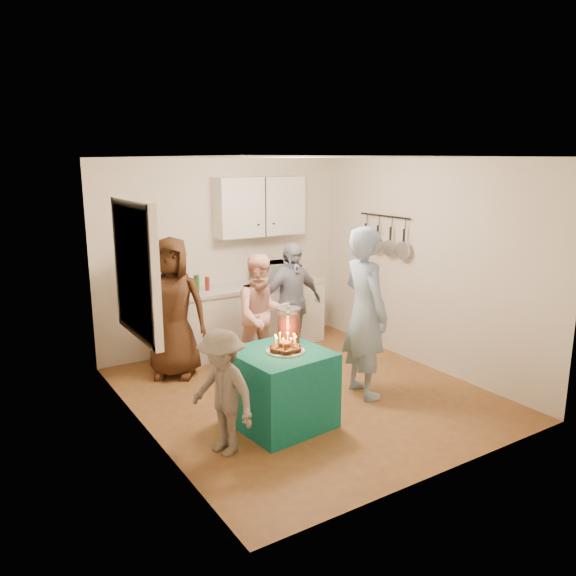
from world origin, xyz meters
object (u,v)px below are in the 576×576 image
punch_jar (289,326)px  man_birthday (365,313)px  microwave (271,272)px  child_near_left (222,392)px  woman_back_left (172,308)px  party_table (280,388)px  woman_back_right (291,303)px  woman_back_center (262,315)px  counter (248,319)px

punch_jar → man_birthday: 0.95m
microwave → child_near_left: (-1.94, -2.40, -0.47)m
woman_back_left → party_table: bearing=-43.0°
woman_back_right → child_near_left: 2.46m
punch_jar → woman_back_center: bearing=73.9°
punch_jar → man_birthday: bearing=-4.1°
counter → party_table: counter is taller
woman_back_left → woman_back_center: bearing=5.2°
counter → punch_jar: (-0.61, -2.00, 0.50)m
woman_back_left → woman_back_right: bearing=21.8°
party_table → man_birthday: man_birthday is taller
woman_back_right → microwave: bearing=77.6°
woman_back_right → child_near_left: woman_back_right is taller
party_table → woman_back_center: woman_back_center is taller
counter → microwave: size_ratio=4.48×
counter → microwave: microwave is taller
microwave → man_birthday: (-0.04, -2.07, -0.10)m
punch_jar → woman_back_left: 1.72m
counter → woman_back_right: woman_back_right is taller
party_table → woman_back_center: 1.43m
punch_jar → woman_back_right: (0.85, 1.27, -0.15)m
party_table → counter: bearing=69.3°
party_table → punch_jar: 0.63m
punch_jar → party_table: bearing=-138.0°
counter → microwave: 0.73m
punch_jar → woman_back_center: size_ratio=0.23×
party_table → man_birthday: 1.31m
man_birthday → woman_back_left: (-1.58, 1.66, -0.09)m
microwave → woman_back_center: size_ratio=0.33×
microwave → punch_jar: 2.24m
counter → woman_back_right: (0.24, -0.73, 0.35)m
microwave → child_near_left: microwave is taller
microwave → woman_back_right: size_ratio=0.31×
woman_back_right → woman_back_left: bearing=166.4°
party_table → woman_back_left: (-0.40, 1.80, 0.47)m
party_table → woman_back_left: size_ratio=0.50×
microwave → man_birthday: size_ratio=0.26×
party_table → child_near_left: size_ratio=0.74×
woman_back_center → man_birthday: bearing=-47.9°
man_birthday → woman_back_right: (-0.10, 1.34, -0.16)m
woman_back_center → child_near_left: (-1.26, -1.47, -0.17)m
man_birthday → child_near_left: (-1.90, -0.33, -0.37)m
man_birthday → child_near_left: man_birthday is taller
microwave → punch_jar: bearing=-113.8°
man_birthday → woman_back_left: bearing=50.4°
counter → woman_back_left: woman_back_left is taller
woman_back_right → child_near_left: size_ratio=1.36×
microwave → woman_back_left: 1.68m
counter → woman_back_center: bearing=-107.8°
party_table → woman_back_right: 1.87m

